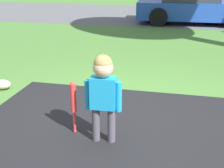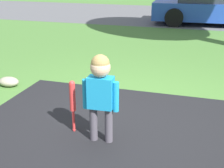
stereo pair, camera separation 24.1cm
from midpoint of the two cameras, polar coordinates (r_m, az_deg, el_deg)
ground_plane at (r=3.93m, az=1.07°, el=-6.56°), size 60.00×60.00×0.00m
street_strip at (r=13.09m, az=10.00°, el=12.34°), size 40.00×6.00×0.01m
child at (r=3.21m, az=-3.76°, el=-0.59°), size 0.40×0.21×0.98m
baseball_bat at (r=3.51m, az=-9.03°, el=-2.98°), size 0.07×0.07×0.62m
parked_car at (r=11.25m, az=14.12°, el=13.60°), size 3.92×2.17×1.16m
edging_rock at (r=5.21m, az=-20.94°, el=-0.07°), size 0.33×0.23×0.15m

